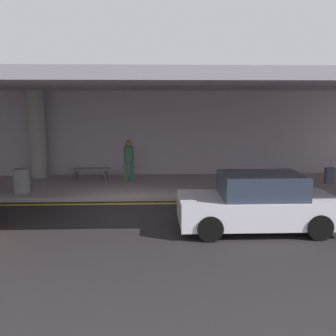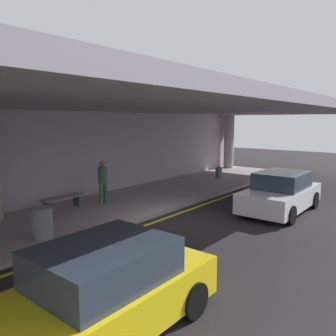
{
  "view_description": "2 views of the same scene",
  "coord_description": "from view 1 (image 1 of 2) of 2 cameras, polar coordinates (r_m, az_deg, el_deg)",
  "views": [
    {
      "loc": [
        0.79,
        -12.32,
        3.4
      ],
      "look_at": [
        1.37,
        2.44,
        0.9
      ],
      "focal_mm": 43.05,
      "sensor_mm": 36.0,
      "label": 1
    },
    {
      "loc": [
        -8.65,
        -6.53,
        3.4
      ],
      "look_at": [
        2.33,
        2.32,
        1.4
      ],
      "focal_mm": 35.65,
      "sensor_mm": 36.0,
      "label": 2
    }
  ],
  "objects": [
    {
      "name": "ground_plane",
      "position": [
        12.8,
        -5.75,
        -5.83
      ],
      "size": [
        60.0,
        60.0,
        0.0
      ],
      "primitive_type": "plane",
      "color": "#272225"
    },
    {
      "name": "sidewalk",
      "position": [
        15.79,
        -5.08,
        -2.58
      ],
      "size": [
        26.0,
        4.2,
        0.15
      ],
      "primitive_type": "cube",
      "color": "#A59698",
      "rests_on": "ground"
    },
    {
      "name": "lane_stripe_yellow",
      "position": [
        13.44,
        -5.58,
        -5.07
      ],
      "size": [
        26.0,
        0.14,
        0.01
      ],
      "primitive_type": "cube",
      "color": "yellow",
      "rests_on": "ground"
    },
    {
      "name": "support_column_far_left",
      "position": [
        17.73,
        -17.99,
        4.54
      ],
      "size": [
        0.68,
        0.68,
        3.65
      ],
      "primitive_type": "cylinder",
      "color": "#A19D95",
      "rests_on": "sidewalk"
    },
    {
      "name": "ceiling_overhang",
      "position": [
        14.95,
        -5.4,
        11.68
      ],
      "size": [
        28.0,
        13.2,
        0.3
      ],
      "primitive_type": "cube",
      "color": "#9B909E",
      "rests_on": "support_column_far_left"
    },
    {
      "name": "terminal_back_wall",
      "position": [
        17.75,
        -4.82,
        4.74
      ],
      "size": [
        26.0,
        0.3,
        3.8
      ],
      "primitive_type": "cube",
      "color": "#B7A8B3",
      "rests_on": "ground"
    },
    {
      "name": "car_white",
      "position": [
        10.88,
        12.59,
        -4.91
      ],
      "size": [
        4.1,
        1.92,
        1.5
      ],
      "rotation": [
        0.0,
        0.0,
        3.13
      ],
      "color": "white",
      "rests_on": "ground"
    },
    {
      "name": "traveler_with_luggage",
      "position": [
        16.14,
        -5.59,
        1.42
      ],
      "size": [
        0.38,
        0.38,
        1.68
      ],
      "rotation": [
        0.0,
        0.0,
        2.76
      ],
      "color": "#456943",
      "rests_on": "sidewalk"
    },
    {
      "name": "suitcase_upright_primary",
      "position": [
        17.09,
        21.93,
        -0.99
      ],
      "size": [
        0.36,
        0.22,
        0.9
      ],
      "rotation": [
        0.0,
        0.0,
        0.03
      ],
      "color": "#545365",
      "rests_on": "sidewalk"
    },
    {
      "name": "bench_metal",
      "position": [
        16.79,
        -10.91,
        -0.5
      ],
      "size": [
        1.6,
        0.5,
        0.48
      ],
      "color": "slate",
      "rests_on": "sidewalk"
    },
    {
      "name": "trash_bin_steel",
      "position": [
        15.18,
        -19.99,
        -1.7
      ],
      "size": [
        0.56,
        0.56,
        0.85
      ],
      "primitive_type": "cylinder",
      "color": "gray",
      "rests_on": "sidewalk"
    }
  ]
}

